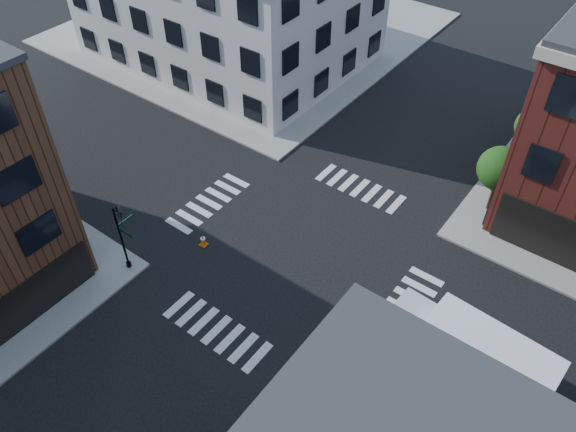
# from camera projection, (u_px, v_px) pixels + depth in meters

# --- Properties ---
(ground) EXTENTS (120.00, 120.00, 0.00)m
(ground) POSITION_uv_depth(u_px,v_px,m) (297.00, 250.00, 32.81)
(ground) COLOR black
(ground) RESTS_ON ground
(sidewalk_nw) EXTENTS (30.00, 30.00, 0.15)m
(sidewalk_nw) POSITION_uv_depth(u_px,v_px,m) (250.00, 27.00, 54.13)
(sidewalk_nw) COLOR gray
(sidewalk_nw) RESTS_ON ground
(tree_near) EXTENTS (2.69, 2.69, 4.49)m
(tree_near) POSITION_uv_depth(u_px,v_px,m) (500.00, 171.00, 33.14)
(tree_near) COLOR black
(tree_near) RESTS_ON ground
(tree_far) EXTENTS (2.43, 2.43, 4.07)m
(tree_far) POSITION_uv_depth(u_px,v_px,m) (534.00, 129.00, 36.83)
(tree_far) COLOR black
(tree_far) RESTS_ON ground
(signal_pole) EXTENTS (1.29, 1.24, 4.60)m
(signal_pole) POSITION_uv_depth(u_px,v_px,m) (122.00, 231.00, 29.89)
(signal_pole) COLOR black
(signal_pole) RESTS_ON ground
(box_truck) EXTENTS (8.11, 2.91, 3.61)m
(box_truck) POSITION_uv_depth(u_px,v_px,m) (470.00, 357.00, 25.41)
(box_truck) COLOR silver
(box_truck) RESTS_ON ground
(traffic_cone) EXTENTS (0.46, 0.46, 0.78)m
(traffic_cone) POSITION_uv_depth(u_px,v_px,m) (203.00, 240.00, 32.88)
(traffic_cone) COLOR orange
(traffic_cone) RESTS_ON ground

